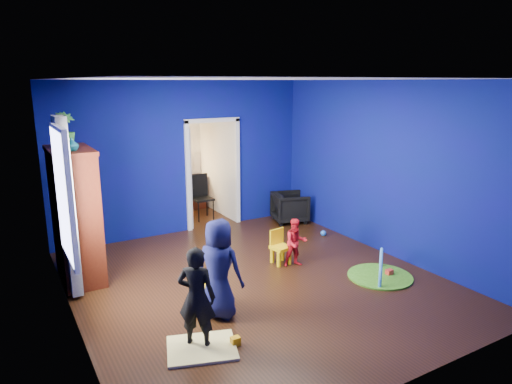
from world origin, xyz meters
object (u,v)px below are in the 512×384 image
child_navy (219,269)px  kid_chair (281,249)px  child_black (197,297)px  toddler_red (296,243)px  hopper_ball (208,294)px  tv_armoire (76,215)px  armchair (290,207)px  study_desk (186,193)px  folding_chair (203,198)px  crt_tv (78,212)px  play_mat (380,276)px  vase (72,144)px

child_navy → kid_chair: size_ratio=2.52×
child_black → toddler_red: child_black is taller
hopper_ball → child_black: bearing=-121.7°
child_navy → tv_armoire: bearing=-5.5°
child_black → child_navy: (0.50, 0.48, 0.05)m
armchair → kid_chair: size_ratio=1.37×
armchair → study_desk: (-1.50, 2.06, 0.06)m
child_black → child_navy: bearing=-96.6°
hopper_ball → folding_chair: 4.01m
crt_tv → folding_chair: size_ratio=0.76×
kid_chair → child_navy: bearing=-156.5°
child_black → play_mat: (3.09, 0.30, -0.57)m
armchair → vase: size_ratio=3.88×
kid_chair → folding_chair: folding_chair is taller
tv_armoire → hopper_ball: (1.25, -1.82, -0.78)m
child_black → kid_chair: size_ratio=2.32×
vase → crt_tv: vase is taller
play_mat → folding_chair: 4.27m
study_desk → folding_chair: bearing=-90.0°
toddler_red → study_desk: 4.07m
tv_armoire → crt_tv: bearing=0.0°
armchair → toddler_red: size_ratio=0.88×
child_black → hopper_ball: child_black is taller
child_black → toddler_red: size_ratio=1.49×
hopper_ball → study_desk: study_desk is taller
tv_armoire → kid_chair: 3.16m
child_navy → armchair: bearing=-84.3°
hopper_ball → folding_chair: (1.56, 3.68, 0.26)m
armchair → tv_armoire: (-4.31, -0.76, 0.67)m
toddler_red → folding_chair: folding_chair is taller
tv_armoire → kid_chair: size_ratio=3.92×
armchair → play_mat: bearing=-171.5°
toddler_red → tv_armoire: size_ratio=0.40×
child_navy → kid_chair: bearing=-94.7°
tv_armoire → kid_chair: tv_armoire is taller
vase → play_mat: bearing=-26.5°
folding_chair → study_desk: bearing=90.0°
armchair → folding_chair: 1.87m
hopper_ball → toddler_red: bearing=18.0°
armchair → play_mat: 3.05m
armchair → child_navy: size_ratio=0.54×
tv_armoire → play_mat: (3.90, -2.24, -0.97)m
armchair → child_navy: (-3.01, -2.83, 0.32)m
toddler_red → child_navy: bearing=-141.2°
crt_tv → vase: bearing=-97.6°
play_mat → folding_chair: bearing=104.8°
armchair → kid_chair: armchair is taller
child_navy → study_desk: 5.13m
hopper_ball → play_mat: 2.68m
child_black → crt_tv: crt_tv is taller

